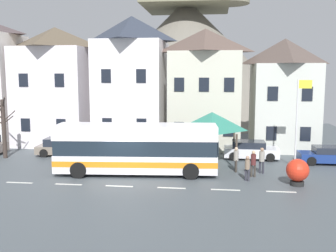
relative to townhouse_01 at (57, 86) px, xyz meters
name	(u,v)px	position (x,y,z in m)	size (l,w,h in m)	color
ground_plane	(123,182)	(8.99, -12.11, -5.28)	(40.00, 60.00, 0.07)	#474F54
townhouse_01	(57,86)	(0.00, 0.00, 0.00)	(6.25, 6.29, 10.49)	white
townhouse_02	(132,81)	(6.97, 0.23, 0.44)	(5.77, 6.75, 11.38)	white
townhouse_03	(205,89)	(13.46, -0.56, -0.19)	(5.90, 5.16, 10.12)	beige
townhouse_04	(283,94)	(20.07, -0.30, -0.62)	(5.18, 5.69, 9.26)	silver
hilltop_castle	(187,55)	(10.14, 23.62, 3.79)	(34.93, 34.93, 25.07)	slate
transit_bus	(137,149)	(9.44, -10.29, -3.64)	(10.32, 3.23, 3.18)	white
bus_shelter	(212,121)	(14.15, -6.74, -2.22)	(3.60, 3.60, 3.69)	#473D33
parked_car_00	(250,150)	(17.04, -4.79, -4.59)	(4.06, 2.05, 1.34)	silver
parked_car_01	(65,147)	(2.66, -5.22, -4.58)	(4.49, 2.18, 1.37)	#776B5E
parked_car_02	(329,155)	(22.48, -5.82, -4.63)	(4.11, 1.87, 1.24)	navy
pedestrian_00	(253,162)	(16.75, -10.15, -4.30)	(0.33, 0.32, 1.65)	#38332D
pedestrian_01	(247,167)	(16.31, -11.12, -4.38)	(0.29, 0.29, 1.52)	#2D2D38
pedestrian_02	(262,158)	(17.38, -9.19, -4.26)	(0.34, 0.34, 1.68)	#2D2D38
pedestrian_03	(236,158)	(15.76, -9.03, -4.30)	(0.32, 0.33, 1.65)	#38332D
public_bench	(199,151)	(13.18, -4.49, -4.78)	(1.53, 0.48, 0.87)	#33473D
flagpole	(298,116)	(19.92, -7.20, -1.71)	(0.95, 0.10, 6.02)	silver
harbour_buoy	(298,171)	(19.08, -11.76, -4.40)	(1.29, 1.29, 1.54)	black
bare_tree_00	(4,127)	(-1.46, -6.78, -2.84)	(1.75, 1.42, 4.89)	#382D28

